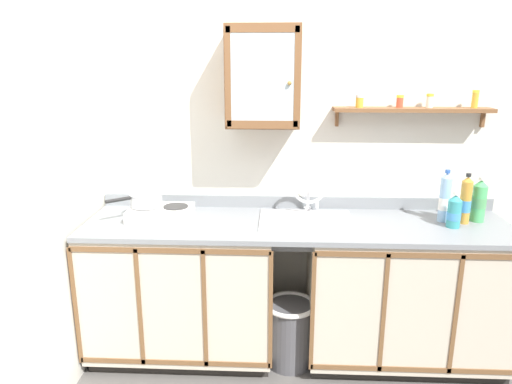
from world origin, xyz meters
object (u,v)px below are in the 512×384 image
Objects in this scene: bottle_water_blue_2 at (445,199)px; saucepan at (146,199)px; sink at (306,223)px; bottle_juice_amber_3 at (465,201)px; hot_plate_stove at (161,213)px; bottle_detergent_teal_0 at (454,212)px; bottle_soda_green_1 at (479,201)px; trash_bin at (290,331)px; wall_cabinet at (263,77)px.

saucepan is at bearing -179.23° from bottle_water_blue_2.
bottle_juice_amber_3 is at bearing -0.03° from sink.
sink is 1.84× the size of bottle_juice_amber_3.
bottle_detergent_teal_0 is (1.77, -0.07, 0.06)m from hot_plate_stove.
sink is at bearing 174.62° from bottle_detergent_teal_0.
sink is at bearing 179.97° from bottle_juice_amber_3.
bottle_soda_green_1 is 0.11m from bottle_juice_amber_3.
hot_plate_stove is at bearing -178.46° from bottle_soda_green_1.
hot_plate_stove is at bearing -179.61° from bottle_juice_amber_3.
saucepan reaches higher than hot_plate_stove.
sink is at bearing -177.85° from bottle_soda_green_1.
hot_plate_stove is at bearing 171.47° from trash_bin.
bottle_soda_green_1 is (1.95, 0.05, 0.09)m from hot_plate_stove.
sink is 1.34× the size of trash_bin.
sink is 0.87m from bottle_detergent_teal_0.
sink is at bearing -178.00° from bottle_water_blue_2.
bottle_juice_amber_3 reaches higher than saucepan.
saucepan is at bearing 179.85° from bottle_juice_amber_3.
bottle_juice_amber_3 is 0.73× the size of trash_bin.
sink is 0.91m from hot_plate_stove.
bottle_water_blue_2 reaches higher than trash_bin.
trash_bin is (-0.95, -0.05, -0.79)m from bottle_detergent_teal_0.
bottle_water_blue_2 is at bearing 101.96° from bottle_detergent_teal_0.
trash_bin is at bearing -176.73° from bottle_detergent_teal_0.
saucepan is 1.10× the size of bottle_soda_green_1.
wall_cabinet is (-1.14, 0.21, 0.77)m from bottle_detergent_teal_0.
hot_plate_stove is at bearing -178.61° from bottle_water_blue_2.
bottle_soda_green_1 reaches higher than saucepan.
bottle_soda_green_1 is at bearing 32.76° from bottle_detergent_teal_0.
saucepan is at bearing 171.26° from trash_bin.
bottle_water_blue_2 is (0.84, 0.03, 0.16)m from sink.
bottle_juice_amber_3 is at bearing 41.85° from bottle_detergent_teal_0.
trash_bin is (0.18, -0.26, -1.56)m from wall_cabinet.
bottle_water_blue_2 is at bearing 165.31° from bottle_juice_amber_3.
bottle_juice_amber_3 is 1.34m from trash_bin.
hot_plate_stove is 1.75m from bottle_water_blue_2.
hot_plate_stove is 0.90× the size of trash_bin.
bottle_water_blue_2 reaches higher than bottle_detergent_teal_0.
bottle_juice_amber_3 is (0.95, -0.00, 0.16)m from sink.
sink is 1.49× the size of hot_plate_stove.
saucepan is 1.95m from bottle_juice_amber_3.
wall_cabinet reaches higher than bottle_water_blue_2.
wall_cabinet is (0.73, 0.12, 0.74)m from saucepan.
bottle_water_blue_2 is 1.26m from trash_bin.
sink is 1.84× the size of saucepan.
bottle_juice_amber_3 is at bearing -14.69° from bottle_water_blue_2.
bottle_detergent_teal_0 is 1.39m from wall_cabinet.
bottle_water_blue_2 is 0.12m from bottle_juice_amber_3.
saucepan is 1.23m from trash_bin.
bottle_juice_amber_3 is (-0.10, -0.04, 0.01)m from bottle_soda_green_1.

